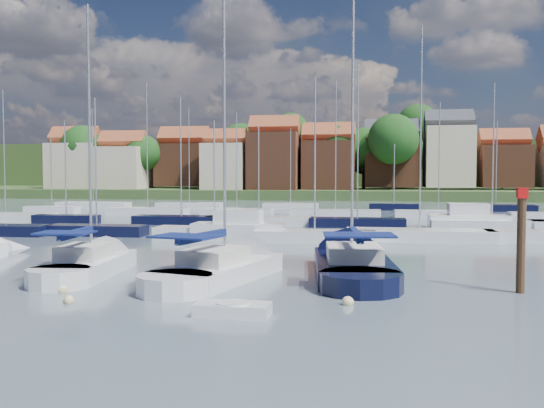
# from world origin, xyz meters

# --- Properties ---
(ground) EXTENTS (260.00, 260.00, 0.00)m
(ground) POSITION_xyz_m (0.00, 40.00, 0.00)
(ground) COLOR #4D5F69
(ground) RESTS_ON ground
(sailboat_left) EXTENTS (3.61, 10.84, 14.54)m
(sailboat_left) POSITION_xyz_m (-9.38, 4.12, 0.36)
(sailboat_left) COLOR silver
(sailboat_left) RESTS_ON ground
(sailboat_centre) EXTENTS (6.19, 12.57, 16.49)m
(sailboat_centre) POSITION_xyz_m (-2.08, 4.06, 0.35)
(sailboat_centre) COLOR silver
(sailboat_centre) RESTS_ON ground
(sailboat_navy) EXTENTS (5.01, 13.93, 18.78)m
(sailboat_navy) POSITION_xyz_m (3.51, 6.71, 0.35)
(sailboat_navy) COLOR black
(sailboat_navy) RESTS_ON ground
(tender) EXTENTS (2.67, 1.27, 0.57)m
(tender) POSITION_xyz_m (-0.26, -4.43, 0.22)
(tender) COLOR silver
(tender) RESTS_ON ground
(timber_piling) EXTENTS (0.40, 0.40, 6.69)m
(timber_piling) POSITION_xyz_m (10.81, 1.46, 1.33)
(timber_piling) COLOR #4C331E
(timber_piling) RESTS_ON ground
(buoy_b) EXTENTS (0.42, 0.42, 0.42)m
(buoy_b) POSITION_xyz_m (-7.02, -3.38, 0.00)
(buoy_b) COLOR beige
(buoy_b) RESTS_ON ground
(buoy_c) EXTENTS (0.53, 0.53, 0.53)m
(buoy_c) POSITION_xyz_m (-8.34, -1.42, 0.00)
(buoy_c) COLOR beige
(buoy_c) RESTS_ON ground
(buoy_d) EXTENTS (0.47, 0.47, 0.47)m
(buoy_d) POSITION_xyz_m (3.71, -2.02, 0.00)
(buoy_d) COLOR beige
(buoy_d) RESTS_ON ground
(buoy_e) EXTENTS (0.48, 0.48, 0.48)m
(buoy_e) POSITION_xyz_m (4.09, 5.64, 0.00)
(buoy_e) COLOR #D85914
(buoy_e) RESTS_ON ground
(marina_field) EXTENTS (79.62, 41.41, 15.93)m
(marina_field) POSITION_xyz_m (1.91, 35.15, 0.43)
(marina_field) COLOR silver
(marina_field) RESTS_ON ground
(far_shore_town) EXTENTS (212.46, 90.00, 22.27)m
(far_shore_town) POSITION_xyz_m (2.23, 132.67, 4.61)
(far_shore_town) COLOR #364B25
(far_shore_town) RESTS_ON ground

